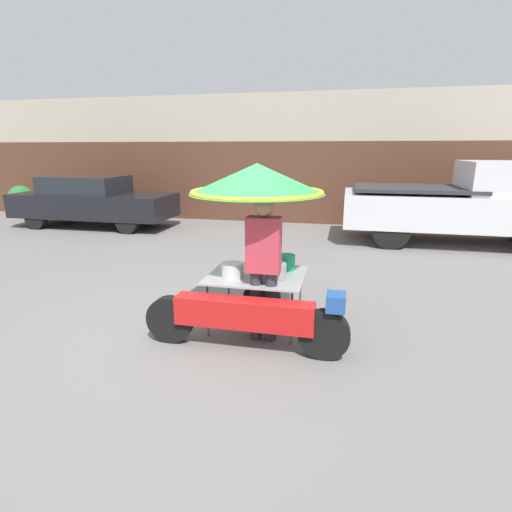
# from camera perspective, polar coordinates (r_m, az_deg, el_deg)

# --- Properties ---
(ground_plane) EXTENTS (36.00, 36.00, 0.00)m
(ground_plane) POSITION_cam_1_polar(r_m,az_deg,el_deg) (4.97, -6.19, -11.25)
(ground_plane) COLOR slate
(shopfront_building) EXTENTS (28.00, 2.06, 3.76)m
(shopfront_building) POSITION_cam_1_polar(r_m,az_deg,el_deg) (13.11, 6.43, 13.59)
(shopfront_building) COLOR #B2A893
(shopfront_building) RESTS_ON ground
(vendor_motorcycle_cart) EXTENTS (2.32, 1.60, 2.03)m
(vendor_motorcycle_cart) POSITION_cam_1_polar(r_m,az_deg,el_deg) (4.69, -0.01, 6.61)
(vendor_motorcycle_cart) COLOR black
(vendor_motorcycle_cart) RESTS_ON ground
(vendor_person) EXTENTS (0.38, 0.23, 1.70)m
(vendor_person) POSITION_cam_1_polar(r_m,az_deg,el_deg) (4.52, 1.09, -0.80)
(vendor_person) COLOR #2D2D33
(vendor_person) RESTS_ON ground
(parked_car) EXTENTS (4.56, 1.65, 1.44)m
(parked_car) POSITION_cam_1_polar(r_m,az_deg,el_deg) (12.46, -22.33, 7.30)
(parked_car) COLOR black
(parked_car) RESTS_ON ground
(pickup_truck) EXTENTS (5.31, 1.94, 1.93)m
(pickup_truck) POSITION_cam_1_polar(r_m,az_deg,el_deg) (10.52, 28.03, 6.57)
(pickup_truck) COLOR black
(pickup_truck) RESTS_ON ground
(potted_plant) EXTENTS (0.83, 0.83, 1.02)m
(potted_plant) POSITION_cam_1_polar(r_m,az_deg,el_deg) (15.45, -30.50, 7.04)
(potted_plant) COLOR #2D2D33
(potted_plant) RESTS_ON ground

